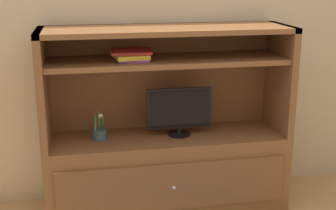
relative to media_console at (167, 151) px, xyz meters
The scene contains 5 objects.
painted_rear_wall 1.01m from the media_console, 90.00° to the left, with size 6.00×0.10×2.80m, color tan.
media_console is the anchor object (origin of this frame).
tv_monitor 0.33m from the media_console, ahead, with size 0.48×0.17×0.36m.
potted_plant 0.52m from the media_console, behind, with size 0.10×0.11×0.22m.
magazine_stack 0.78m from the media_console, behind, with size 0.29×0.34×0.06m.
Camera 1 is at (-0.59, -2.79, 1.76)m, focal length 49.88 mm.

